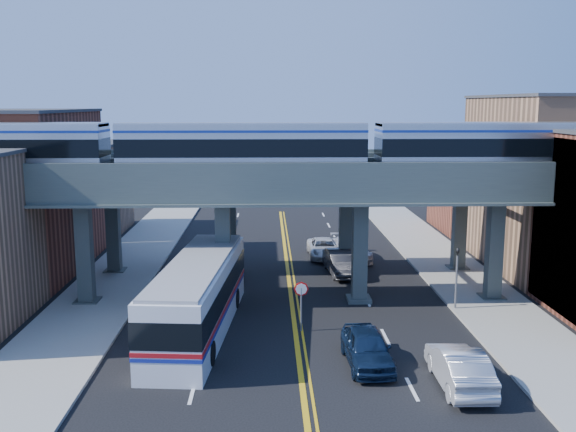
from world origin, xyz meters
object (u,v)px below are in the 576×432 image
at_px(car_lane_d, 351,249).
at_px(car_parked_curb, 459,367).
at_px(traffic_signal, 457,271).
at_px(car_lane_c, 324,248).
at_px(transit_train, 242,148).
at_px(stop_sign, 301,298).
at_px(car_lane_b, 341,262).
at_px(car_lane_a, 367,348).
at_px(transit_bus, 198,297).

relative_size(car_lane_d, car_parked_curb, 1.08).
height_order(traffic_signal, car_lane_c, traffic_signal).
height_order(transit_train, car_lane_c, transit_train).
xyz_separation_m(stop_sign, car_lane_b, (3.36, 11.11, -0.92)).
bearing_deg(car_parked_curb, car_lane_a, -33.02).
height_order(traffic_signal, car_lane_b, traffic_signal).
distance_m(transit_bus, car_lane_b, 13.96).
distance_m(transit_train, car_lane_b, 12.15).
distance_m(traffic_signal, car_lane_a, 9.79).
xyz_separation_m(transit_train, car_lane_b, (6.46, 6.11, -8.27)).
height_order(transit_bus, car_lane_d, transit_bus).
distance_m(car_lane_a, car_parked_curb, 4.17).
relative_size(car_lane_a, car_lane_c, 0.96).
bearing_deg(traffic_signal, transit_bus, -168.80).
relative_size(traffic_signal, car_lane_a, 0.86).
height_order(transit_train, car_lane_a, transit_train).
bearing_deg(car_parked_curb, transit_bus, -30.67).
bearing_deg(car_lane_d, traffic_signal, -78.72).
xyz_separation_m(car_lane_c, car_lane_d, (1.98, -0.71, 0.10)).
bearing_deg(car_lane_b, car_lane_a, -97.98).
xyz_separation_m(stop_sign, car_lane_a, (2.72, -4.44, -0.94)).
xyz_separation_m(transit_bus, car_lane_a, (8.01, -4.64, -1.01)).
bearing_deg(car_lane_c, car_lane_d, -20.78).
xyz_separation_m(transit_bus, car_lane_b, (8.65, 10.92, -0.98)).
bearing_deg(car_lane_a, car_lane_d, 82.28).
bearing_deg(stop_sign, car_lane_d, 73.49).
xyz_separation_m(car_lane_b, car_lane_c, (-0.77, 5.01, -0.14)).
xyz_separation_m(car_lane_c, car_parked_curb, (3.61, -22.87, 0.14)).
xyz_separation_m(car_lane_b, car_lane_d, (1.21, 4.30, -0.04)).
distance_m(transit_train, traffic_signal, 13.94).
distance_m(transit_train, car_lane_a, 13.85).
bearing_deg(car_lane_a, traffic_signal, 47.91).
height_order(car_lane_a, car_lane_b, car_lane_b).
xyz_separation_m(car_lane_b, car_parked_curb, (2.84, -17.86, -0.00)).
bearing_deg(transit_train, car_lane_c, 62.89).
bearing_deg(car_lane_b, stop_sign, -112.45).
xyz_separation_m(car_lane_a, car_parked_curb, (3.48, -2.30, 0.02)).
height_order(transit_bus, car_lane_c, transit_bus).
height_order(traffic_signal, car_parked_curb, traffic_signal).
bearing_deg(transit_train, car_parked_curb, -51.62).
bearing_deg(transit_train, stop_sign, -58.19).
height_order(transit_bus, car_lane_a, transit_bus).
relative_size(car_lane_b, car_lane_c, 1.02).
distance_m(car_lane_b, car_lane_d, 4.47).
xyz_separation_m(stop_sign, car_lane_c, (2.59, 16.12, -1.06)).
bearing_deg(stop_sign, transit_train, 121.81).
distance_m(car_lane_c, car_lane_d, 2.10).
relative_size(stop_sign, transit_bus, 0.19).
bearing_deg(car_lane_b, car_lane_d, 68.69).
distance_m(traffic_signal, car_lane_d, 13.23).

